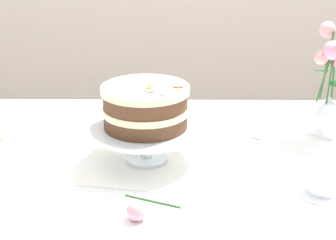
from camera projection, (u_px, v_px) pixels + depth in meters
dining_table at (182, 196)px, 1.36m from camera, size 1.40×1.00×0.74m
linen_napkin at (146, 161)px, 1.36m from camera, size 0.36×0.36×0.00m
cake_stand at (146, 133)px, 1.33m from camera, size 0.29×0.29×0.10m
layer_cake at (146, 107)px, 1.30m from camera, size 0.22×0.22×0.12m
flower_vase at (331, 86)px, 1.47m from camera, size 0.11×0.11×0.34m
teacup at (324, 185)px, 1.18m from camera, size 0.12×0.11×0.06m
fallen_rose at (137, 210)px, 1.09m from camera, size 0.13×0.12×0.04m
loose_petal_0 at (0, 138)px, 1.49m from camera, size 0.03×0.03×0.01m
loose_petal_1 at (257, 137)px, 1.50m from camera, size 0.04×0.04×0.01m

